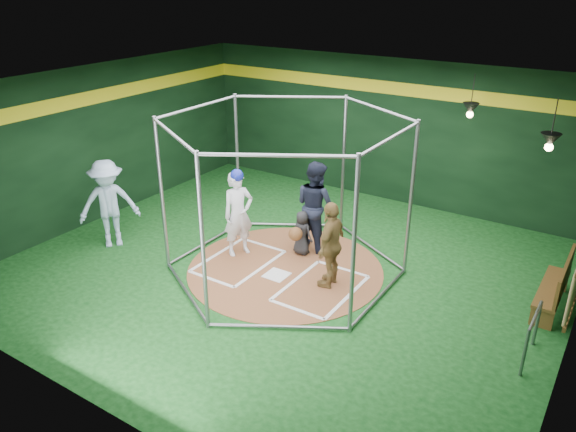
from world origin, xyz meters
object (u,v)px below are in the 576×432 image
Objects in this scene: umpire at (315,205)px; dugout_bench at (557,284)px; batter_figure at (238,213)px; visitor_leopard at (331,244)px.

dugout_bench is at bearing -159.11° from umpire.
batter_figure is 5.94m from dugout_bench.
visitor_leopard is at bearing -2.34° from batter_figure.
batter_figure is 1.11× the size of visitor_leopard.
batter_figure is 1.58m from umpire.
visitor_leopard is 0.88× the size of umpire.
dugout_bench is (5.78, 1.31, -0.44)m from batter_figure.
visitor_leopard is 1.58m from umpire.
visitor_leopard is 1.03× the size of dugout_bench.
batter_figure is 1.14× the size of dugout_bench.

